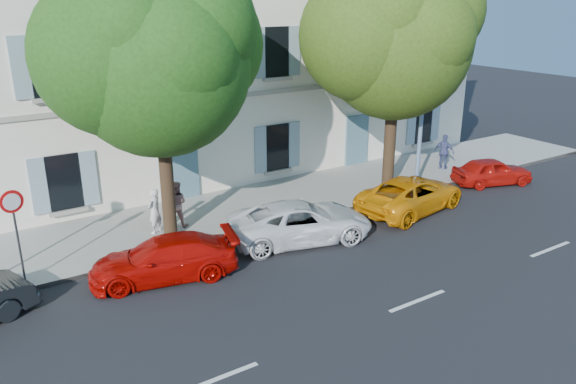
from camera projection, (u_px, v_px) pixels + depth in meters
ground at (328, 248)px, 18.29m from camera, size 90.00×90.00×0.00m
sidewalk at (260, 205)px, 21.79m from camera, size 36.00×4.50×0.15m
kerb at (290, 223)px, 20.07m from camera, size 36.00×0.16×0.16m
building at (191, 39)px, 24.37m from camera, size 28.00×7.00×12.00m
car_red_coupe at (164, 259)px, 16.17m from camera, size 4.52×2.66×1.23m
car_white_coupe at (301, 222)px, 18.67m from camera, size 5.20×3.33×1.34m
car_yellow_supercar at (411, 194)px, 21.26m from camera, size 5.02×2.96×1.31m
car_red_hatchback at (492, 171)px, 24.25m from camera, size 3.72×2.41×1.18m
tree_left at (158, 65)px, 16.95m from camera, size 5.66×5.66×8.77m
tree_right at (396, 44)px, 21.74m from camera, size 5.92×5.92×9.12m
road_sign at (14, 217)px, 15.15m from camera, size 0.62×0.20×2.75m
street_lamp at (428, 70)px, 22.26m from camera, size 0.37×1.83×8.53m
pedestrian_a at (155, 211)px, 18.86m from camera, size 0.68×0.62×1.56m
pedestrian_b at (176, 204)px, 19.42m from camera, size 1.00×0.98×1.63m
pedestrian_c at (444, 152)px, 25.84m from camera, size 0.71×1.03×1.62m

